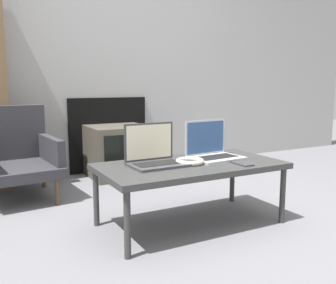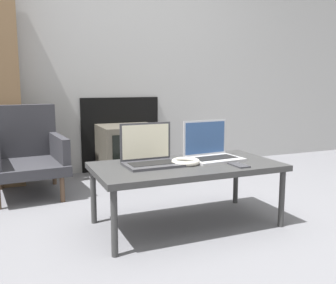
{
  "view_description": "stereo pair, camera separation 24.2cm",
  "coord_description": "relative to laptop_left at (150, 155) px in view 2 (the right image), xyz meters",
  "views": [
    {
      "loc": [
        -1.21,
        -1.73,
        0.89
      ],
      "look_at": [
        0.0,
        0.52,
        0.49
      ],
      "focal_mm": 40.0,
      "sensor_mm": 36.0,
      "label": 1
    },
    {
      "loc": [
        -1.0,
        -1.84,
        0.89
      ],
      "look_at": [
        0.0,
        0.52,
        0.49
      ],
      "focal_mm": 40.0,
      "sensor_mm": 36.0,
      "label": 2
    }
  ],
  "objects": [
    {
      "name": "phone",
      "position": [
        0.48,
        -0.25,
        -0.05
      ],
      "size": [
        0.07,
        0.15,
        0.01
      ],
      "color": "#333338",
      "rests_on": "table"
    },
    {
      "name": "laptop_right",
      "position": [
        0.43,
        -0.0,
        0.0
      ],
      "size": [
        0.36,
        0.27,
        0.25
      ],
      "rotation": [
        0.0,
        0.0,
        0.09
      ],
      "color": "#B2B2B7",
      "rests_on": "table"
    },
    {
      "name": "table",
      "position": [
        0.22,
        -0.07,
        -0.09
      ],
      "size": [
        1.15,
        0.6,
        0.4
      ],
      "color": "#333333",
      "rests_on": "ground_plane"
    },
    {
      "name": "tv",
      "position": [
        0.27,
        1.35,
        -0.21
      ],
      "size": [
        0.55,
        0.53,
        0.49
      ],
      "color": "#4C473D",
      "rests_on": "ground_plane"
    },
    {
      "name": "armchair",
      "position": [
        -0.68,
        1.1,
        -0.1
      ],
      "size": [
        0.6,
        0.7,
        0.72
      ],
      "rotation": [
        0.0,
        0.0,
        0.09
      ],
      "color": "#2D2D33",
      "rests_on": "ground_plane"
    },
    {
      "name": "ground_plane",
      "position": [
        0.22,
        -0.29,
        -0.45
      ],
      "size": [
        14.0,
        14.0,
        0.0
      ],
      "primitive_type": "plane",
      "color": "slate"
    },
    {
      "name": "headphones",
      "position": [
        0.21,
        -0.08,
        -0.04
      ],
      "size": [
        0.18,
        0.18,
        0.03
      ],
      "color": "beige",
      "rests_on": "table"
    },
    {
      "name": "laptop_left",
      "position": [
        0.0,
        0.0,
        0.0
      ],
      "size": [
        0.34,
        0.25,
        0.25
      ],
      "rotation": [
        0.0,
        0.0,
        0.02
      ],
      "color": "#38383D",
      "rests_on": "table"
    },
    {
      "name": "wall_back",
      "position": [
        0.22,
        1.66,
        0.83
      ],
      "size": [
        7.0,
        0.08,
        2.6
      ],
      "color": "#999999",
      "rests_on": "ground_plane"
    }
  ]
}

